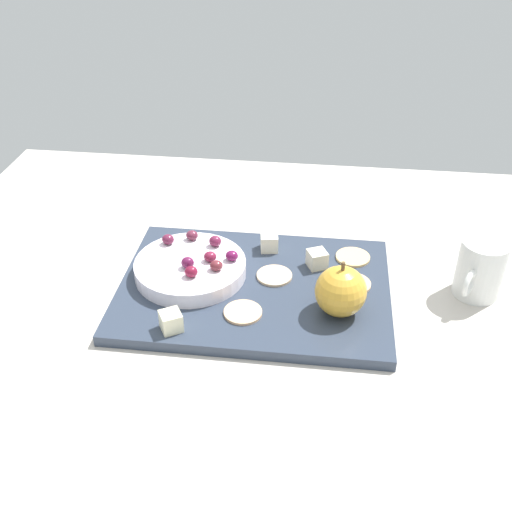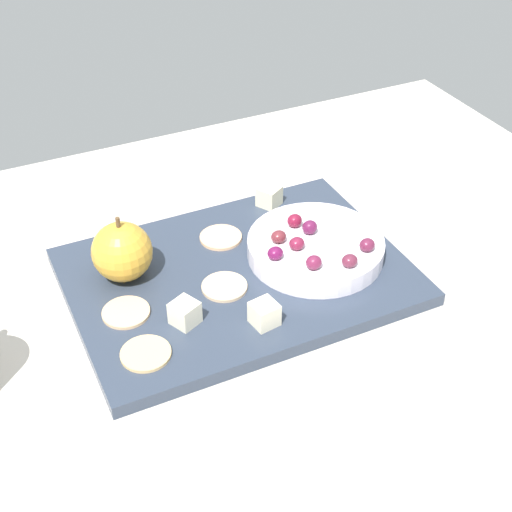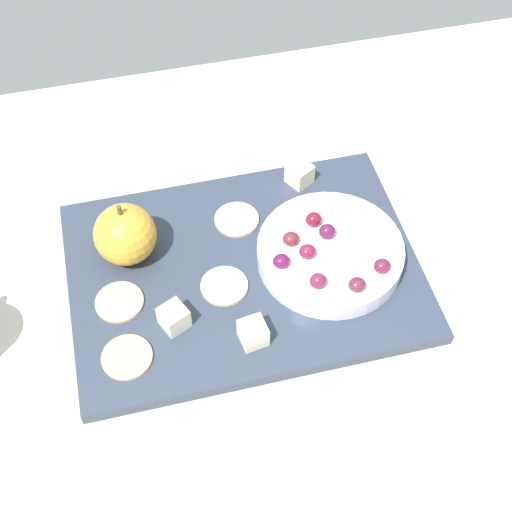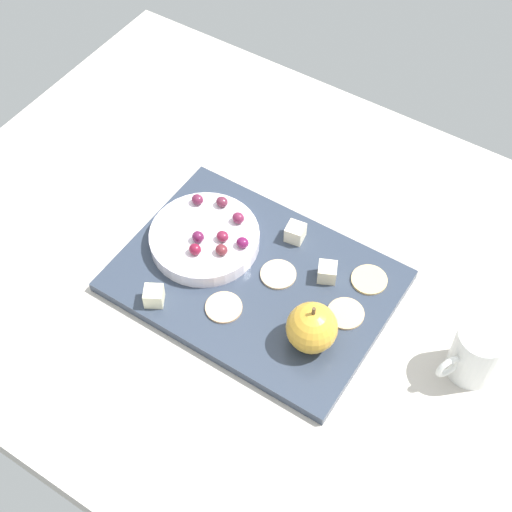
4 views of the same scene
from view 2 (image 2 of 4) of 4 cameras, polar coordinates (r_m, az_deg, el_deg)
table at (r=86.64cm, az=-1.25°, el=-4.42°), size 114.76×84.93×3.87cm
platter at (r=87.38cm, az=-1.44°, el=-1.61°), size 39.71×28.54×1.67cm
serving_dish at (r=88.88cm, az=4.70°, el=0.67°), size 16.74×16.74×2.36cm
apple_whole at (r=85.36cm, az=-10.50°, el=0.33°), size 7.13×7.13×7.13cm
apple_stem at (r=82.97cm, az=-10.82°, el=2.63°), size 0.50×0.50×1.20cm
cheese_cube_0 at (r=78.79cm, az=0.37°, el=-4.67°), size 3.09×3.09×2.71cm
cheese_cube_1 at (r=79.40cm, az=-5.63°, el=-4.49°), size 3.60×3.60×2.71cm
cheese_cube_2 at (r=97.88cm, az=1.05°, el=4.73°), size 3.70×3.70×2.71cm
cracker_0 at (r=84.30cm, az=-2.50°, el=-2.43°), size 5.36×5.36×0.40cm
cracker_1 at (r=82.12cm, az=-10.20°, el=-4.40°), size 5.36×5.36×0.40cm
cracker_2 at (r=92.09cm, az=-2.79°, el=1.48°), size 5.36×5.36×0.40cm
cracker_3 at (r=77.02cm, az=-8.67°, el=-7.60°), size 5.36×5.36×0.40cm
grape_0 at (r=86.69cm, az=8.74°, el=0.87°), size 1.90×1.71×1.62cm
grape_1 at (r=87.14cm, az=1.79°, el=1.53°), size 1.90×1.71×1.53cm
grape_2 at (r=89.87cm, az=3.06°, el=2.80°), size 1.90×1.71×1.69cm
grape_3 at (r=84.45cm, az=1.52°, el=0.22°), size 1.90×1.71×1.56cm
grape_4 at (r=86.10cm, az=3.23°, el=0.99°), size 1.90×1.71×1.54cm
grape_5 at (r=83.15cm, az=4.57°, el=-0.51°), size 1.90×1.71×1.72cm
grape_6 at (r=83.99cm, az=7.38°, el=-0.37°), size 1.90×1.71×1.54cm
grape_7 at (r=88.74cm, az=4.26°, el=2.27°), size 1.90×1.71×1.78cm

